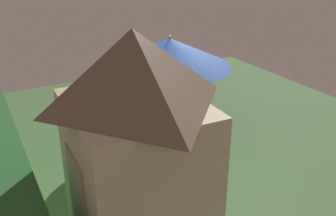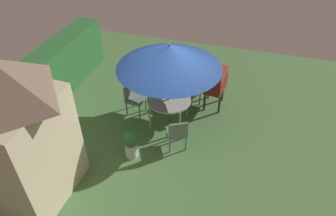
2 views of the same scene
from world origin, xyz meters
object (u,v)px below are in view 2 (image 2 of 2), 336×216
Objects in this scene: chair_toward_hedge at (177,132)px; patio_umbrella at (169,57)px; garden_shed at (17,133)px; potted_plant_by_shed at (131,143)px; chair_far_side at (133,97)px; chair_near_shed at (192,89)px; bbq_grill at (216,81)px; patio_table at (169,101)px.

patio_umbrella is at bearing 27.16° from chair_toward_hedge.
garden_shed is 4.40× the size of potted_plant_by_shed.
patio_umbrella is 2.88× the size of chair_toward_hedge.
garden_shed is at bearing 161.83° from chair_far_side.
chair_near_shed is 1.72m from chair_far_side.
bbq_grill reaches higher than chair_toward_hedge.
patio_umbrella is 1.83m from chair_far_side.
patio_table is 1.60m from potted_plant_by_shed.
chair_toward_hedge is (-1.04, -1.55, 0.00)m from chair_far_side.
patio_table is 0.45× the size of patio_umbrella.
chair_far_side is (0.10, 1.07, -1.48)m from patio_umbrella.
garden_shed is 2.69× the size of bbq_grill.
chair_far_side reaches higher than potted_plant_by_shed.
chair_near_shed is 2.61m from potted_plant_by_shed.
garden_shed is 3.58× the size of chair_near_shed.
patio_table is 1.06m from chair_toward_hedge.
patio_table is 1.09m from chair_far_side.
potted_plant_by_shed is (-2.56, 1.54, -0.45)m from bbq_grill.
chair_toward_hedge is at bearing -178.19° from chair_near_shed.
patio_table is (2.98, -2.09, -0.97)m from garden_shed.
bbq_grill is (4.04, -3.12, -0.80)m from garden_shed.
patio_table is 1.28× the size of chair_far_side.
chair_near_shed is at bearing -20.74° from potted_plant_by_shed.
garden_shed is at bearing 142.31° from bbq_grill.
chair_near_shed is (0.95, -0.42, -1.48)m from patio_umbrella.
patio_umbrella is at bearing 135.74° from bbq_grill.
patio_table is 1.32m from patio_umbrella.
chair_far_side is at bearing 114.51° from bbq_grill.
patio_umbrella is (0.00, -0.00, 1.32)m from patio_table.
chair_toward_hedge is (2.04, -2.56, -1.12)m from garden_shed.
chair_near_shed is at bearing -23.87° from patio_table.
patio_umbrella is 3.54× the size of potted_plant_by_shed.
garden_shed is at bearing 145.00° from patio_umbrella.
patio_umbrella is at bearing -95.42° from chair_far_side.
garden_shed is 2.79× the size of patio_table.
patio_umbrella is 2.88× the size of chair_far_side.
potted_plant_by_shed is (-1.49, 0.50, -1.60)m from patio_umbrella.
potted_plant_by_shed is at bearing 119.54° from chair_toward_hedge.
potted_plant_by_shed is at bearing -160.30° from chair_far_side.
garden_shed is 5.17m from bbq_grill.
garden_shed reaches higher than bbq_grill.
garden_shed is 3.58× the size of chair_far_side.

